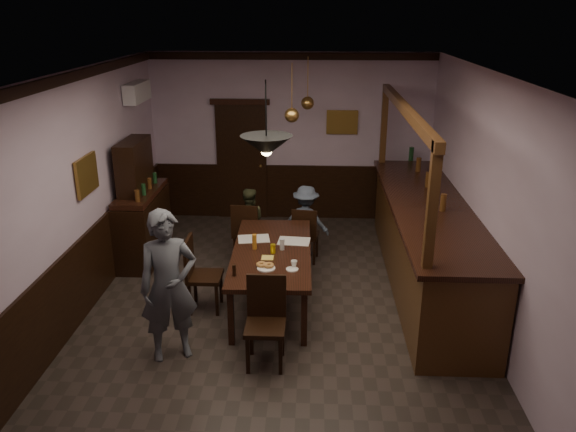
# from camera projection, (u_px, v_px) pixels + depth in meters

# --- Properties ---
(room) EXTENTS (5.01, 8.01, 3.01)m
(room) POSITION_uv_depth(u_px,v_px,m) (276.00, 215.00, 6.31)
(room) COLOR #2D2621
(room) RESTS_ON ground
(dining_table) EXTENTS (1.05, 2.22, 0.75)m
(dining_table) POSITION_uv_depth(u_px,v_px,m) (272.00, 255.00, 7.26)
(dining_table) COLOR black
(dining_table) RESTS_ON ground
(chair_far_left) EXTENTS (0.44, 0.44, 0.95)m
(chair_far_left) POSITION_uv_depth(u_px,v_px,m) (246.00, 230.00, 8.52)
(chair_far_left) COLOR black
(chair_far_left) RESTS_ON ground
(chair_far_right) EXTENTS (0.43, 0.43, 0.88)m
(chair_far_right) POSITION_uv_depth(u_px,v_px,m) (305.00, 233.00, 8.52)
(chair_far_right) COLOR black
(chair_far_right) RESTS_ON ground
(chair_near) EXTENTS (0.43, 0.43, 0.99)m
(chair_near) POSITION_uv_depth(u_px,v_px,m) (266.00, 317.00, 6.08)
(chair_near) COLOR black
(chair_near) RESTS_ON ground
(chair_side) EXTENTS (0.43, 0.43, 0.98)m
(chair_side) POSITION_uv_depth(u_px,v_px,m) (198.00, 271.00, 7.15)
(chair_side) COLOR black
(chair_side) RESTS_ON ground
(person_standing) EXTENTS (0.74, 0.63, 1.73)m
(person_standing) POSITION_uv_depth(u_px,v_px,m) (169.00, 286.00, 6.05)
(person_standing) COLOR #52555E
(person_standing) RESTS_ON ground
(person_seated_left) EXTENTS (0.58, 0.49, 1.09)m
(person_seated_left) POSITION_uv_depth(u_px,v_px,m) (248.00, 222.00, 8.78)
(person_seated_left) COLOR #43472B
(person_seated_left) RESTS_ON ground
(person_seated_right) EXTENTS (0.82, 0.61, 1.14)m
(person_seated_right) POSITION_uv_depth(u_px,v_px,m) (306.00, 221.00, 8.75)
(person_seated_right) COLOR #4E5A6F
(person_seated_right) RESTS_ON ground
(newspaper_left) EXTENTS (0.46, 0.36, 0.01)m
(newspaper_left) POSITION_uv_depth(u_px,v_px,m) (254.00, 239.00, 7.59)
(newspaper_left) COLOR silver
(newspaper_left) RESTS_ON dining_table
(newspaper_right) EXTENTS (0.44, 0.33, 0.01)m
(newspaper_right) POSITION_uv_depth(u_px,v_px,m) (294.00, 241.00, 7.51)
(newspaper_right) COLOR silver
(newspaper_right) RESTS_ON dining_table
(napkin) EXTENTS (0.15, 0.15, 0.00)m
(napkin) POSITION_uv_depth(u_px,v_px,m) (267.00, 258.00, 7.02)
(napkin) COLOR #DFBF52
(napkin) RESTS_ON dining_table
(saucer) EXTENTS (0.15, 0.15, 0.01)m
(saucer) POSITION_uv_depth(u_px,v_px,m) (292.00, 269.00, 6.70)
(saucer) COLOR white
(saucer) RESTS_ON dining_table
(coffee_cup) EXTENTS (0.08, 0.08, 0.07)m
(coffee_cup) POSITION_uv_depth(u_px,v_px,m) (294.00, 264.00, 6.74)
(coffee_cup) COLOR white
(coffee_cup) RESTS_ON saucer
(pastry_plate) EXTENTS (0.22, 0.22, 0.01)m
(pastry_plate) POSITION_uv_depth(u_px,v_px,m) (266.00, 268.00, 6.72)
(pastry_plate) COLOR white
(pastry_plate) RESTS_ON dining_table
(pastry_ring_a) EXTENTS (0.13, 0.13, 0.04)m
(pastry_ring_a) POSITION_uv_depth(u_px,v_px,m) (262.00, 264.00, 6.76)
(pastry_ring_a) COLOR #C68C47
(pastry_ring_a) RESTS_ON pastry_plate
(pastry_ring_b) EXTENTS (0.13, 0.13, 0.04)m
(pastry_ring_b) POSITION_uv_depth(u_px,v_px,m) (269.00, 265.00, 6.73)
(pastry_ring_b) COLOR #C68C47
(pastry_ring_b) RESTS_ON pastry_plate
(soda_can) EXTENTS (0.07, 0.07, 0.12)m
(soda_can) POSITION_uv_depth(u_px,v_px,m) (273.00, 249.00, 7.13)
(soda_can) COLOR yellow
(soda_can) RESTS_ON dining_table
(beer_glass) EXTENTS (0.06, 0.06, 0.20)m
(beer_glass) POSITION_uv_depth(u_px,v_px,m) (254.00, 242.00, 7.24)
(beer_glass) COLOR #BF721E
(beer_glass) RESTS_ON dining_table
(water_glass) EXTENTS (0.06, 0.06, 0.15)m
(water_glass) POSITION_uv_depth(u_px,v_px,m) (282.00, 244.00, 7.23)
(water_glass) COLOR silver
(water_glass) RESTS_ON dining_table
(pepper_mill) EXTENTS (0.04, 0.04, 0.14)m
(pepper_mill) POSITION_uv_depth(u_px,v_px,m) (234.00, 270.00, 6.52)
(pepper_mill) COLOR black
(pepper_mill) RESTS_ON dining_table
(sideboard) EXTENTS (0.51, 1.42, 1.87)m
(sideboard) POSITION_uv_depth(u_px,v_px,m) (141.00, 213.00, 8.58)
(sideboard) COLOR black
(sideboard) RESTS_ON ground
(bar_counter) EXTENTS (1.05, 4.51, 2.52)m
(bar_counter) POSITION_uv_depth(u_px,v_px,m) (426.00, 241.00, 7.80)
(bar_counter) COLOR #472912
(bar_counter) RESTS_ON ground
(door_back) EXTENTS (0.90, 0.06, 2.10)m
(door_back) POSITION_uv_depth(u_px,v_px,m) (242.00, 162.00, 10.21)
(door_back) COLOR black
(door_back) RESTS_ON ground
(ac_unit) EXTENTS (0.20, 0.85, 0.30)m
(ac_unit) POSITION_uv_depth(u_px,v_px,m) (137.00, 92.00, 8.80)
(ac_unit) COLOR white
(ac_unit) RESTS_ON ground
(picture_left_large) EXTENTS (0.04, 0.62, 0.48)m
(picture_left_large) POSITION_uv_depth(u_px,v_px,m) (87.00, 175.00, 7.10)
(picture_left_large) COLOR olive
(picture_left_large) RESTS_ON ground
(picture_back) EXTENTS (0.55, 0.04, 0.42)m
(picture_back) POSITION_uv_depth(u_px,v_px,m) (342.00, 122.00, 9.88)
(picture_back) COLOR olive
(picture_back) RESTS_ON ground
(pendant_iron) EXTENTS (0.56, 0.56, 0.80)m
(pendant_iron) POSITION_uv_depth(u_px,v_px,m) (266.00, 146.00, 5.95)
(pendant_iron) COLOR black
(pendant_iron) RESTS_ON ground
(pendant_brass_mid) EXTENTS (0.20, 0.20, 0.81)m
(pendant_brass_mid) POSITION_uv_depth(u_px,v_px,m) (292.00, 115.00, 7.73)
(pendant_brass_mid) COLOR #BF8C3F
(pendant_brass_mid) RESTS_ON ground
(pendant_brass_far) EXTENTS (0.20, 0.20, 0.81)m
(pendant_brass_far) POSITION_uv_depth(u_px,v_px,m) (308.00, 103.00, 8.72)
(pendant_brass_far) COLOR #BF8C3F
(pendant_brass_far) RESTS_ON ground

